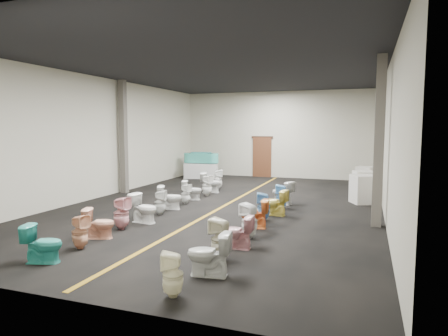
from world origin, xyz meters
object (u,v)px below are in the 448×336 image
at_px(toilet_left_0, 43,244).
at_px(toilet_right_5, 254,214).
at_px(display_table, 201,171).
at_px(toilet_right_1, 209,254).
at_px(toilet_right_3, 237,232).
at_px(toilet_left_2, 99,223).
at_px(toilet_right_4, 249,221).
at_px(bathtub, 201,158).
at_px(appliance_crate_d, 365,177).
at_px(toilet_left_3, 121,213).
at_px(toilet_right_9, 282,193).
at_px(appliance_crate_b, 364,185).
at_px(toilet_left_5, 160,203).
at_px(toilet_left_9, 207,186).
at_px(toilet_left_6, 170,197).
at_px(toilet_left_11, 218,179).
at_px(toilet_right_0, 173,275).
at_px(toilet_right_8, 281,197).
at_px(toilet_right_7, 275,202).
at_px(toilet_right_2, 221,239).
at_px(appliance_crate_c, 364,181).
at_px(appliance_crate_a, 364,189).
at_px(toilet_left_10, 211,183).
at_px(toilet_left_7, 186,194).
at_px(toilet_left_8, 192,190).
at_px(toilet_right_6, 264,206).
at_px(toilet_left_4, 144,208).

distance_m(toilet_left_0, toilet_right_5, 5.09).
bearing_deg(display_table, toilet_right_1, -66.44).
bearing_deg(toilet_right_3, toilet_left_2, -86.21).
bearing_deg(toilet_left_0, toilet_right_4, -64.61).
distance_m(bathtub, appliance_crate_d, 8.11).
distance_m(toilet_left_3, toilet_right_9, 5.78).
xyz_separation_m(toilet_left_2, toilet_left_3, (0.02, 0.87, 0.07)).
relative_size(appliance_crate_b, toilet_left_5, 1.33).
distance_m(appliance_crate_b, toilet_left_3, 9.19).
distance_m(toilet_left_9, toilet_right_4, 6.00).
height_order(toilet_left_6, toilet_left_11, toilet_left_11).
distance_m(toilet_left_9, toilet_right_0, 9.19).
bearing_deg(toilet_left_3, toilet_left_5, -1.02).
bearing_deg(toilet_left_2, toilet_right_8, -54.34).
bearing_deg(toilet_left_6, appliance_crate_b, -70.80).
distance_m(toilet_right_1, toilet_right_7, 5.24).
bearing_deg(toilet_left_6, bathtub, -1.58).
bearing_deg(toilet_left_3, display_table, 13.28).
relative_size(toilet_right_2, toilet_right_8, 1.07).
bearing_deg(toilet_right_1, toilet_right_8, 171.84).
xyz_separation_m(toilet_left_6, toilet_right_7, (3.37, 0.27, 0.00)).
bearing_deg(toilet_left_2, toilet_left_5, -21.83).
bearing_deg(toilet_left_5, toilet_right_7, -81.60).
bearing_deg(toilet_right_7, appliance_crate_c, 165.26).
xyz_separation_m(toilet_left_9, toilet_right_7, (3.18, -2.43, -0.02)).
relative_size(appliance_crate_a, toilet_left_3, 1.14).
distance_m(toilet_left_11, toilet_right_5, 6.66).
relative_size(appliance_crate_c, toilet_right_1, 1.00).
xyz_separation_m(toilet_left_9, toilet_right_3, (3.13, -5.97, -0.04)).
relative_size(toilet_left_10, toilet_right_0, 1.12).
distance_m(toilet_left_7, toilet_right_1, 6.78).
xyz_separation_m(appliance_crate_a, toilet_left_7, (-5.76, -2.22, -0.14)).
bearing_deg(toilet_left_8, appliance_crate_b, -80.13).
relative_size(appliance_crate_a, toilet_left_10, 1.22).
bearing_deg(toilet_right_2, toilet_left_2, -91.70).
distance_m(toilet_left_5, toilet_left_6, 0.84).
bearing_deg(toilet_right_6, toilet_left_10, -153.20).
xyz_separation_m(appliance_crate_d, toilet_left_2, (-5.86, -10.68, -0.10)).
distance_m(toilet_left_9, toilet_right_9, 3.11).
bearing_deg(toilet_left_10, toilet_left_3, 173.17).
bearing_deg(toilet_left_7, toilet_right_4, -122.63).
relative_size(appliance_crate_a, toilet_left_2, 1.35).
height_order(appliance_crate_a, toilet_left_9, appliance_crate_a).
relative_size(toilet_right_2, toilet_right_5, 1.12).
height_order(toilet_left_8, toilet_right_7, toilet_right_7).
bearing_deg(toilet_right_1, bathtub, -164.42).
distance_m(appliance_crate_a, toilet_left_9, 5.70).
bearing_deg(toilet_right_6, toilet_left_9, -148.13).
xyz_separation_m(toilet_left_0, toilet_right_9, (3.18, 7.48, 0.02)).
height_order(toilet_left_4, toilet_right_6, toilet_left_4).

